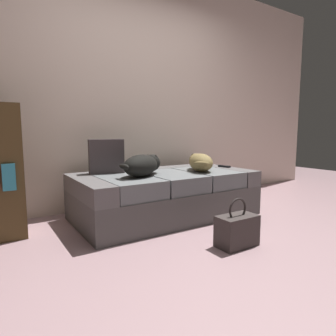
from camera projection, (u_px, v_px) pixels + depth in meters
ground_plane at (234, 247)px, 2.22m from camera, size 10.00×10.00×0.00m
back_wall at (133, 87)px, 3.46m from camera, size 6.40×0.10×2.80m
couch at (165, 194)px, 3.02m from camera, size 1.81×0.94×0.46m
dog_dark at (143, 165)px, 2.74m from camera, size 0.56×0.45×0.20m
dog_tan at (200, 162)px, 3.09m from camera, size 0.37×0.53×0.19m
tv_remote at (224, 166)px, 3.40m from camera, size 0.07×0.16×0.02m
throw_pillow at (106, 156)px, 2.91m from camera, size 0.36×0.18×0.34m
handbag at (237, 230)px, 2.24m from camera, size 0.32×0.18×0.38m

